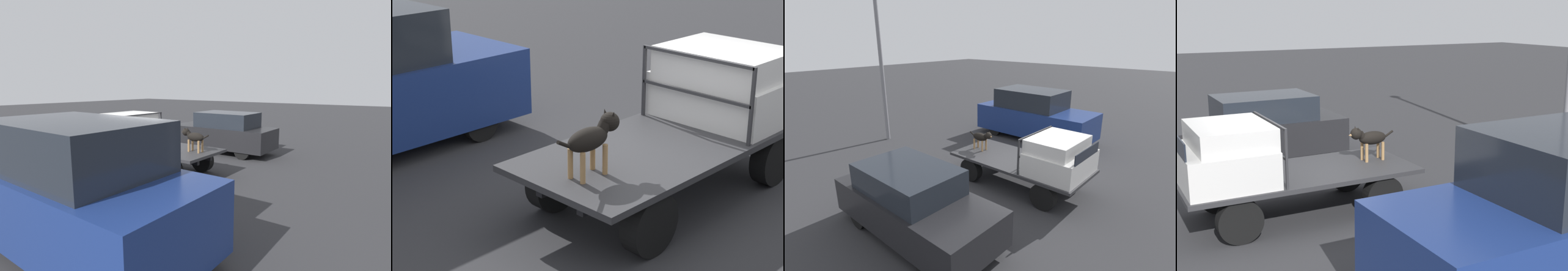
# 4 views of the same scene
# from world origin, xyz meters

# --- Properties ---
(ground_plane) EXTENTS (80.00, 80.00, 0.00)m
(ground_plane) POSITION_xyz_m (0.00, 0.00, 0.00)
(ground_plane) COLOR #2D2D30
(flatbed_truck) EXTENTS (4.16, 1.85, 0.78)m
(flatbed_truck) POSITION_xyz_m (0.00, 0.00, 0.58)
(flatbed_truck) COLOR black
(flatbed_truck) RESTS_ON ground
(truck_cab) EXTENTS (1.45, 1.73, 0.99)m
(truck_cab) POSITION_xyz_m (1.27, 0.00, 1.25)
(truck_cab) COLOR silver
(truck_cab) RESTS_ON flatbed_truck
(truck_headboard) EXTENTS (0.04, 1.73, 1.00)m
(truck_headboard) POSITION_xyz_m (0.51, 0.00, 1.43)
(truck_headboard) COLOR #2D2D30
(truck_headboard) RESTS_ON flatbed_truck
(dog) EXTENTS (0.96, 0.26, 0.70)m
(dog) POSITION_xyz_m (-1.44, -0.07, 1.22)
(dog) COLOR #9E7547
(dog) RESTS_ON flatbed_truck
(parked_sedan) EXTENTS (4.10, 1.71, 1.63)m
(parked_sedan) POSITION_xyz_m (-0.36, -3.64, 0.81)
(parked_sedan) COLOR black
(parked_sedan) RESTS_ON ground
(parked_pickup_far) EXTENTS (5.11, 2.04, 2.15)m
(parked_pickup_far) POSITION_xyz_m (-2.13, 4.25, 1.04)
(parked_pickup_far) COLOR black
(parked_pickup_far) RESTS_ON ground
(light_pole_near) EXTENTS (0.41, 0.41, 8.27)m
(light_pole_near) POSITION_xyz_m (-6.87, -0.21, 4.98)
(light_pole_near) COLOR gray
(light_pole_near) RESTS_ON ground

